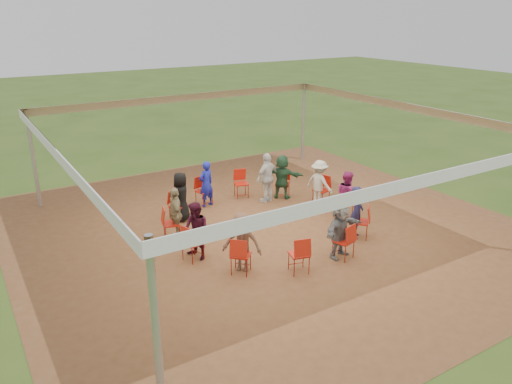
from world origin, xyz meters
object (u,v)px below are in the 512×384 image
chair_1 (321,190)px  chair_2 (283,184)px  chair_0 (350,204)px  person_seated_5 (176,214)px  person_seated_1 (319,183)px  person_seated_8 (340,230)px  person_seated_4 (181,197)px  chair_9 (299,254)px  chair_4 (204,191)px  chair_7 (193,243)px  chair_8 (241,255)px  person_seated_0 (347,195)px  person_seated_3 (206,184)px  laptop (342,197)px  chair_10 (344,241)px  person_seated_9 (357,212)px  person_seated_6 (196,231)px  cable_coil (281,220)px  chair_5 (178,205)px  chair_6 (171,224)px  person_seated_7 (242,242)px  chair_3 (241,184)px  chair_11 (360,222)px  standing_person (267,178)px  person_seated_2 (282,177)px

chair_1 → chair_2: (-0.66, 1.15, 0.00)m
chair_0 → person_seated_5: size_ratio=0.63×
person_seated_1 → person_seated_8: size_ratio=1.00×
person_seated_8 → person_seated_4: bearing=105.0°
chair_9 → person_seated_8: 1.33m
chair_2 → chair_4: (-2.47, 0.68, 0.00)m
chair_7 → chair_8: size_ratio=1.00×
person_seated_8 → person_seated_0: bearing=30.0°
person_seated_3 → person_seated_5: same height
chair_8 → laptop: chair_8 is taller
chair_10 → person_seated_0: 2.52m
person_seated_9 → laptop: (0.48, 1.13, -0.05)m
chair_10 → person_seated_6: (-3.01, 1.86, 0.27)m
chair_0 → person_seated_4: 4.84m
person_seated_1 → cable_coil: 1.88m
chair_5 → chair_10: size_ratio=1.00×
chair_2 → person_seated_5: 4.34m
person_seated_5 → person_seated_1: bearing=105.0°
chair_5 → chair_9: (1.13, -4.29, 0.00)m
chair_1 → chair_6: size_ratio=1.00×
person_seated_7 → chair_1: bearing=74.6°
chair_3 → laptop: size_ratio=2.31×
chair_0 → chair_11: 1.33m
chair_8 → chair_5: bearing=135.0°
person_seated_0 → cable_coil: (-1.69, 0.84, -0.70)m
standing_person → person_seated_9: bearing=85.0°
chair_1 → chair_5: 4.44m
person_seated_0 → person_seated_8: size_ratio=1.00×
chair_9 → person_seated_4: size_ratio=0.63×
chair_2 → person_seated_0: (0.54, -2.45, 0.27)m
chair_11 → standing_person: 3.59m
person_seated_2 → person_seated_7: (-3.47, -3.44, 0.00)m
chair_0 → person_seated_5: 5.01m
chair_8 → person_seated_0: (4.18, 1.16, 0.27)m
chair_4 → chair_8: bearing=60.0°
chair_4 → person_seated_9: size_ratio=0.63×
person_seated_1 → person_seated_7: same height
chair_0 → person_seated_7: person_seated_7 is taller
person_seated_6 → cable_coil: 3.21m
person_seated_7 → chair_4: bearing=120.8°
chair_7 → person_seated_7: bearing=20.1°
chair_7 → person_seated_1: bearing=90.0°
person_seated_3 → person_seated_6: bearing=45.0°
chair_8 → person_seated_9: person_seated_9 is taller
laptop → cable_coil: bearing=77.9°
chair_4 → chair_10: bearing=90.0°
chair_1 → person_seated_8: 3.55m
chair_1 → chair_4: bearing=45.0°
chair_0 → chair_11: same height
laptop → chair_5: bearing=74.1°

